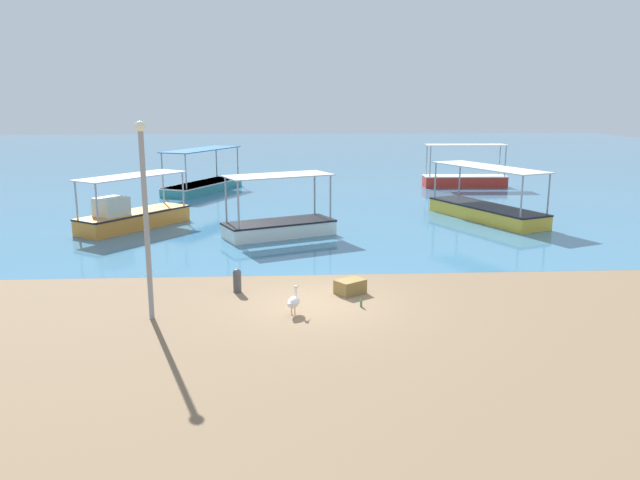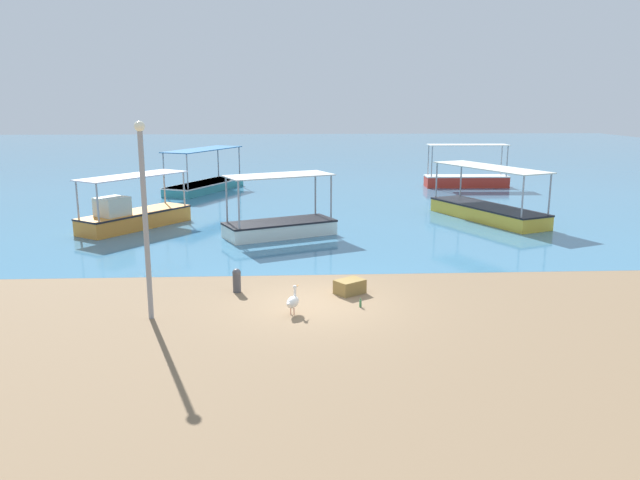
{
  "view_description": "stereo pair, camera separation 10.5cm",
  "coord_description": "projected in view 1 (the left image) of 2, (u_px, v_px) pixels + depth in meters",
  "views": [
    {
      "loc": [
        -0.88,
        -17.39,
        5.81
      ],
      "look_at": [
        0.32,
        3.8,
        1.04
      ],
      "focal_mm": 35.0,
      "sensor_mm": 36.0,
      "label": 1
    },
    {
      "loc": [
        -0.77,
        -17.39,
        5.81
      ],
      "look_at": [
        0.32,
        3.8,
        1.04
      ],
      "focal_mm": 35.0,
      "sensor_mm": 36.0,
      "label": 2
    }
  ],
  "objects": [
    {
      "name": "ground",
      "position": [
        316.0,
        303.0,
        18.26
      ],
      "size": [
        120.0,
        120.0,
        0.0
      ],
      "primitive_type": "plane",
      "color": "#81674A"
    },
    {
      "name": "harbor_water",
      "position": [
        293.0,
        157.0,
        65.01
      ],
      "size": [
        110.0,
        90.0,
        0.0
      ],
      "primitive_type": "cube",
      "color": "teal",
      "rests_on": "ground"
    },
    {
      "name": "fishing_boat_far_left",
      "position": [
        465.0,
        179.0,
        42.53
      ],
      "size": [
        5.64,
        1.75,
        2.88
      ],
      "color": "red",
      "rests_on": "harbor_water"
    },
    {
      "name": "fishing_boat_near_right",
      "position": [
        486.0,
        209.0,
        30.84
      ],
      "size": [
        4.42,
        7.05,
        2.63
      ],
      "color": "gold",
      "rests_on": "harbor_water"
    },
    {
      "name": "fishing_boat_far_right",
      "position": [
        203.0,
        184.0,
        40.49
      ],
      "size": [
        4.7,
        6.92,
        2.73
      ],
      "color": "teal",
      "rests_on": "harbor_water"
    },
    {
      "name": "fishing_boat_near_left",
      "position": [
        279.0,
        224.0,
        27.14
      ],
      "size": [
        5.11,
        3.6,
        2.68
      ],
      "color": "silver",
      "rests_on": "harbor_water"
    },
    {
      "name": "fishing_boat_outer",
      "position": [
        131.0,
        215.0,
        28.72
      ],
      "size": [
        4.62,
        5.46,
        2.45
      ],
      "color": "orange",
      "rests_on": "harbor_water"
    },
    {
      "name": "pelican",
      "position": [
        294.0,
        301.0,
        17.22
      ],
      "size": [
        0.49,
        0.77,
        0.8
      ],
      "color": "#E0997A",
      "rests_on": "ground"
    },
    {
      "name": "lamp_post",
      "position": [
        145.0,
        210.0,
        16.32
      ],
      "size": [
        0.28,
        0.28,
        5.3
      ],
      "color": "gray",
      "rests_on": "ground"
    },
    {
      "name": "mooring_bollard",
      "position": [
        237.0,
        280.0,
        19.21
      ],
      "size": [
        0.26,
        0.26,
        0.75
      ],
      "color": "#47474C",
      "rests_on": "ground"
    },
    {
      "name": "cargo_crate",
      "position": [
        350.0,
        287.0,
        19.13
      ],
      "size": [
        1.05,
        0.99,
        0.43
      ],
      "primitive_type": "cube",
      "rotation": [
        0.0,
        0.0,
        0.61
      ],
      "color": "olive",
      "rests_on": "ground"
    },
    {
      "name": "glass_bottle",
      "position": [
        361.0,
        303.0,
        17.89
      ],
      "size": [
        0.07,
        0.07,
        0.27
      ],
      "color": "#3F7F4C",
      "rests_on": "ground"
    }
  ]
}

